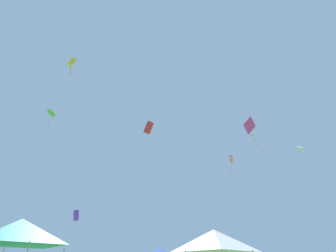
{
  "coord_description": "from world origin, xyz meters",
  "views": [
    {
      "loc": [
        -0.56,
        -5.05,
        1.7
      ],
      "look_at": [
        -1.96,
        16.53,
        14.34
      ],
      "focal_mm": 26.23,
      "sensor_mm": 36.0,
      "label": 1
    }
  ],
  "objects_px": {
    "kite_pink_box": "(231,159)",
    "kite_yellow_box": "(72,62)",
    "kite_magenta_diamond": "(249,127)",
    "kite_lime_box": "(51,114)",
    "kite_red_box": "(149,128)",
    "kite_purple_box": "(76,215)",
    "canopy_tent_white": "(214,241)",
    "canopy_tent_teal": "(19,232)",
    "kite_white_box": "(300,149)"
  },
  "relations": [
    {
      "from": "kite_purple_box",
      "to": "kite_pink_box",
      "type": "bearing_deg",
      "value": 3.21
    },
    {
      "from": "kite_lime_box",
      "to": "kite_magenta_diamond",
      "type": "distance_m",
      "value": 24.72
    },
    {
      "from": "kite_pink_box",
      "to": "kite_yellow_box",
      "type": "height_order",
      "value": "kite_yellow_box"
    },
    {
      "from": "kite_red_box",
      "to": "kite_magenta_diamond",
      "type": "xyz_separation_m",
      "value": [
        10.19,
        1.75,
        0.71
      ]
    },
    {
      "from": "kite_lime_box",
      "to": "kite_red_box",
      "type": "xyz_separation_m",
      "value": [
        13.78,
        -5.24,
        -5.65
      ]
    },
    {
      "from": "canopy_tent_teal",
      "to": "kite_lime_box",
      "type": "relative_size",
      "value": 1.47
    },
    {
      "from": "kite_purple_box",
      "to": "kite_lime_box",
      "type": "distance_m",
      "value": 14.02
    },
    {
      "from": "kite_purple_box",
      "to": "kite_white_box",
      "type": "height_order",
      "value": "kite_white_box"
    },
    {
      "from": "canopy_tent_teal",
      "to": "kite_red_box",
      "type": "height_order",
      "value": "kite_red_box"
    },
    {
      "from": "kite_white_box",
      "to": "canopy_tent_white",
      "type": "bearing_deg",
      "value": -127.45
    },
    {
      "from": "kite_purple_box",
      "to": "kite_red_box",
      "type": "xyz_separation_m",
      "value": [
        11.39,
        -13.13,
        5.68
      ]
    },
    {
      "from": "canopy_tent_teal",
      "to": "kite_magenta_diamond",
      "type": "height_order",
      "value": "kite_magenta_diamond"
    },
    {
      "from": "kite_purple_box",
      "to": "kite_magenta_diamond",
      "type": "distance_m",
      "value": 25.21
    },
    {
      "from": "canopy_tent_white",
      "to": "kite_pink_box",
      "type": "xyz_separation_m",
      "value": [
        5.81,
        21.45,
        13.05
      ]
    },
    {
      "from": "canopy_tent_teal",
      "to": "kite_lime_box",
      "type": "height_order",
      "value": "kite_lime_box"
    },
    {
      "from": "kite_red_box",
      "to": "canopy_tent_white",
      "type": "bearing_deg",
      "value": -56.59
    },
    {
      "from": "kite_lime_box",
      "to": "kite_red_box",
      "type": "height_order",
      "value": "kite_lime_box"
    },
    {
      "from": "kite_yellow_box",
      "to": "kite_magenta_diamond",
      "type": "height_order",
      "value": "kite_yellow_box"
    },
    {
      "from": "canopy_tent_white",
      "to": "kite_lime_box",
      "type": "relative_size",
      "value": 1.34
    },
    {
      "from": "canopy_tent_white",
      "to": "kite_red_box",
      "type": "relative_size",
      "value": 2.76
    },
    {
      "from": "kite_pink_box",
      "to": "kite_yellow_box",
      "type": "xyz_separation_m",
      "value": [
        -22.85,
        -9.91,
        11.59
      ]
    },
    {
      "from": "kite_yellow_box",
      "to": "kite_red_box",
      "type": "bearing_deg",
      "value": -19.79
    },
    {
      "from": "kite_lime_box",
      "to": "kite_pink_box",
      "type": "bearing_deg",
      "value": 20.61
    },
    {
      "from": "canopy_tent_teal",
      "to": "kite_white_box",
      "type": "bearing_deg",
      "value": 41.97
    },
    {
      "from": "kite_pink_box",
      "to": "kite_white_box",
      "type": "distance_m",
      "value": 10.19
    },
    {
      "from": "kite_magenta_diamond",
      "to": "canopy_tent_white",
      "type": "bearing_deg",
      "value": -121.96
    },
    {
      "from": "kite_pink_box",
      "to": "kite_purple_box",
      "type": "bearing_deg",
      "value": -176.79
    },
    {
      "from": "kite_lime_box",
      "to": "kite_magenta_diamond",
      "type": "height_order",
      "value": "kite_lime_box"
    },
    {
      "from": "canopy_tent_teal",
      "to": "kite_white_box",
      "type": "distance_m",
      "value": 36.4
    },
    {
      "from": "kite_red_box",
      "to": "kite_yellow_box",
      "type": "distance_m",
      "value": 19.13
    },
    {
      "from": "kite_purple_box",
      "to": "kite_lime_box",
      "type": "height_order",
      "value": "kite_lime_box"
    },
    {
      "from": "canopy_tent_teal",
      "to": "kite_white_box",
      "type": "height_order",
      "value": "kite_white_box"
    },
    {
      "from": "canopy_tent_white",
      "to": "kite_white_box",
      "type": "distance_m",
      "value": 29.76
    },
    {
      "from": "kite_pink_box",
      "to": "kite_red_box",
      "type": "xyz_separation_m",
      "value": [
        -10.48,
        -14.36,
        -2.32
      ]
    },
    {
      "from": "kite_pink_box",
      "to": "kite_purple_box",
      "type": "distance_m",
      "value": 23.32
    },
    {
      "from": "canopy_tent_teal",
      "to": "kite_purple_box",
      "type": "height_order",
      "value": "kite_purple_box"
    },
    {
      "from": "canopy_tent_teal",
      "to": "kite_purple_box",
      "type": "bearing_deg",
      "value": 107.6
    },
    {
      "from": "canopy_tent_white",
      "to": "kite_magenta_diamond",
      "type": "relative_size",
      "value": 1.17
    },
    {
      "from": "kite_white_box",
      "to": "kite_magenta_diamond",
      "type": "height_order",
      "value": "kite_white_box"
    },
    {
      "from": "canopy_tent_teal",
      "to": "canopy_tent_white",
      "type": "bearing_deg",
      "value": 10.74
    },
    {
      "from": "kite_pink_box",
      "to": "kite_magenta_diamond",
      "type": "xyz_separation_m",
      "value": [
        -0.29,
        -12.61,
        -1.61
      ]
    },
    {
      "from": "kite_white_box",
      "to": "kite_lime_box",
      "type": "bearing_deg",
      "value": -166.19
    },
    {
      "from": "canopy_tent_teal",
      "to": "kite_white_box",
      "type": "xyz_separation_m",
      "value": [
        25.02,
        22.5,
        13.88
      ]
    },
    {
      "from": "kite_purple_box",
      "to": "kite_magenta_diamond",
      "type": "height_order",
      "value": "kite_magenta_diamond"
    },
    {
      "from": "kite_lime_box",
      "to": "kite_white_box",
      "type": "xyz_separation_m",
      "value": [
        34.37,
        8.45,
        -2.22
      ]
    },
    {
      "from": "canopy_tent_white",
      "to": "kite_pink_box",
      "type": "distance_m",
      "value": 25.77
    },
    {
      "from": "canopy_tent_white",
      "to": "kite_pink_box",
      "type": "height_order",
      "value": "kite_pink_box"
    },
    {
      "from": "canopy_tent_white",
      "to": "kite_purple_box",
      "type": "relative_size",
      "value": 2.38
    },
    {
      "from": "kite_red_box",
      "to": "kite_magenta_diamond",
      "type": "height_order",
      "value": "kite_magenta_diamond"
    },
    {
      "from": "kite_pink_box",
      "to": "kite_magenta_diamond",
      "type": "bearing_deg",
      "value": -91.33
    }
  ]
}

